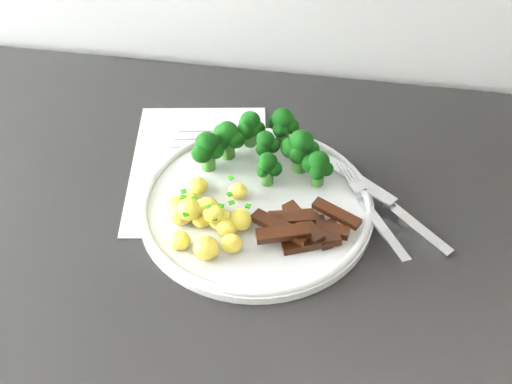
% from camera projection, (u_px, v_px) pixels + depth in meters
% --- Properties ---
extents(counter, '(2.47, 0.62, 0.93)m').
position_uv_depth(counter, '(259.00, 384.00, 1.14)').
color(counter, black).
rests_on(counter, ground).
extents(recipe_paper, '(0.23, 0.30, 0.00)m').
position_uv_depth(recipe_paper, '(199.00, 166.00, 0.88)').
color(recipe_paper, silver).
rests_on(recipe_paper, counter).
extents(plate, '(0.31, 0.31, 0.02)m').
position_uv_depth(plate, '(256.00, 204.00, 0.81)').
color(plate, silver).
rests_on(plate, counter).
extents(broccoli, '(0.19, 0.11, 0.07)m').
position_uv_depth(broccoli, '(266.00, 144.00, 0.84)').
color(broccoli, '#2C5E1E').
rests_on(broccoli, plate).
extents(potatoes, '(0.11, 0.13, 0.04)m').
position_uv_depth(potatoes, '(206.00, 217.00, 0.77)').
color(potatoes, yellow).
rests_on(potatoes, plate).
extents(beef_strips, '(0.14, 0.09, 0.03)m').
position_uv_depth(beef_strips, '(303.00, 228.00, 0.76)').
color(beef_strips, black).
rests_on(beef_strips, plate).
extents(fork, '(0.10, 0.17, 0.02)m').
position_uv_depth(fork, '(373.00, 213.00, 0.79)').
color(fork, silver).
rests_on(fork, plate).
extents(knife, '(0.18, 0.16, 0.02)m').
position_uv_depth(knife, '(400.00, 215.00, 0.80)').
color(knife, silver).
rests_on(knife, plate).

